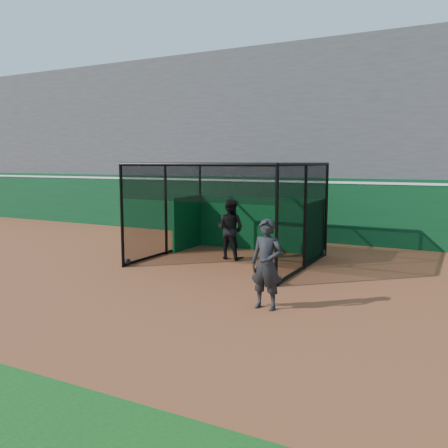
% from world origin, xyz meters
% --- Properties ---
extents(ground, '(120.00, 120.00, 0.00)m').
position_xyz_m(ground, '(0.00, 0.00, 0.00)').
color(ground, brown).
rests_on(ground, ground).
extents(outfield_wall, '(50.00, 0.50, 2.50)m').
position_xyz_m(outfield_wall, '(0.00, 8.50, 1.29)').
color(outfield_wall, '#0B3C1C').
rests_on(outfield_wall, ground).
extents(grandstand, '(50.00, 7.85, 8.95)m').
position_xyz_m(grandstand, '(0.00, 12.27, 4.48)').
color(grandstand, '#4C4C4F').
rests_on(grandstand, ground).
extents(batting_cage, '(4.95, 4.65, 3.05)m').
position_xyz_m(batting_cage, '(0.52, 3.56, 1.52)').
color(batting_cage, black).
rests_on(batting_cage, ground).
extents(batter, '(0.99, 0.80, 1.94)m').
position_xyz_m(batter, '(0.36, 3.88, 0.97)').
color(batter, black).
rests_on(batter, ground).
extents(on_deck_player, '(0.72, 0.49, 1.94)m').
position_xyz_m(on_deck_player, '(3.41, -0.49, 0.97)').
color(on_deck_player, black).
rests_on(on_deck_player, ground).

